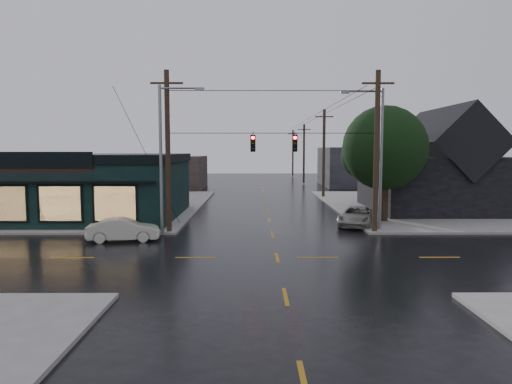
{
  "coord_description": "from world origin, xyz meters",
  "views": [
    {
      "loc": [
        -1.13,
        -21.97,
        5.28
      ],
      "look_at": [
        -1.02,
        4.29,
        2.84
      ],
      "focal_mm": 32.0,
      "sensor_mm": 36.0,
      "label": 1
    }
  ],
  "objects_px": {
    "sedan_cream": "(124,230)",
    "utility_pole_nw": "(169,233)",
    "suv_silver": "(357,216)",
    "utility_pole_ne": "(374,233)",
    "corner_tree": "(385,148)"
  },
  "relations": [
    {
      "from": "corner_tree",
      "to": "utility_pole_nw",
      "type": "bearing_deg",
      "value": -163.72
    },
    {
      "from": "utility_pole_nw",
      "to": "utility_pole_ne",
      "type": "xyz_separation_m",
      "value": [
        13.0,
        0.0,
        0.0
      ]
    },
    {
      "from": "utility_pole_ne",
      "to": "suv_silver",
      "type": "distance_m",
      "value": 2.96
    },
    {
      "from": "sedan_cream",
      "to": "utility_pole_nw",
      "type": "bearing_deg",
      "value": -50.66
    },
    {
      "from": "utility_pole_nw",
      "to": "utility_pole_ne",
      "type": "bearing_deg",
      "value": 0.0
    },
    {
      "from": "utility_pole_nw",
      "to": "utility_pole_ne",
      "type": "relative_size",
      "value": 1.0
    },
    {
      "from": "utility_pole_nw",
      "to": "corner_tree",
      "type": "bearing_deg",
      "value": 16.28
    },
    {
      "from": "corner_tree",
      "to": "utility_pole_ne",
      "type": "relative_size",
      "value": 0.82
    },
    {
      "from": "sedan_cream",
      "to": "suv_silver",
      "type": "distance_m",
      "value": 15.6
    },
    {
      "from": "utility_pole_ne",
      "to": "sedan_cream",
      "type": "height_order",
      "value": "utility_pole_ne"
    },
    {
      "from": "utility_pole_ne",
      "to": "sedan_cream",
      "type": "distance_m",
      "value": 15.39
    },
    {
      "from": "suv_silver",
      "to": "utility_pole_ne",
      "type": "bearing_deg",
      "value": -60.71
    },
    {
      "from": "utility_pole_nw",
      "to": "suv_silver",
      "type": "bearing_deg",
      "value": 12.81
    },
    {
      "from": "utility_pole_nw",
      "to": "suv_silver",
      "type": "height_order",
      "value": "utility_pole_nw"
    },
    {
      "from": "utility_pole_ne",
      "to": "suv_silver",
      "type": "relative_size",
      "value": 2.13
    }
  ]
}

